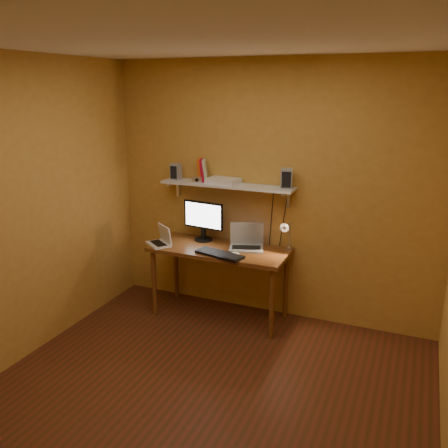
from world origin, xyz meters
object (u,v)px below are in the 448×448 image
at_px(keyboard, 220,254).
at_px(mouse, 235,254).
at_px(desk, 219,256).
at_px(desk_lamp, 287,232).
at_px(laptop, 247,242).
at_px(speaker_right, 286,179).
at_px(speaker_left, 176,172).
at_px(shelf_camera, 197,180).
at_px(router, 223,181).
at_px(monitor, 203,219).
at_px(wall_shelf, 227,185).
at_px(netbook, 161,239).

distance_m(keyboard, mouse, 0.15).
relative_size(desk, desk_lamp, 3.73).
distance_m(laptop, speaker_right, 0.76).
bearing_deg(desk, speaker_left, 161.70).
relative_size(laptop, speaker_right, 2.01).
bearing_deg(laptop, shelf_camera, 159.20).
xyz_separation_m(desk_lamp, router, (-0.71, 0.08, 0.44)).
distance_m(laptop, desk_lamp, 0.43).
height_order(monitor, speaker_left, speaker_left).
bearing_deg(monitor, speaker_right, 8.18).
bearing_deg(speaker_right, router, 164.96).
bearing_deg(monitor, desk, -26.68).
xyz_separation_m(wall_shelf, keyboard, (0.09, -0.40, -0.60)).
distance_m(desk, keyboard, 0.25).
bearing_deg(router, desk, -77.48).
distance_m(mouse, router, 0.77).
bearing_deg(desk, mouse, -31.10).
xyz_separation_m(speaker_left, router, (0.54, 0.01, -0.06)).
height_order(netbook, keyboard, netbook).
height_order(desk, desk_lamp, desk_lamp).
relative_size(desk, speaker_right, 7.13).
distance_m(speaker_left, speaker_right, 1.20).
height_order(speaker_left, speaker_right, speaker_right).
relative_size(desk, shelf_camera, 13.62).
distance_m(mouse, desk_lamp, 0.54).
xyz_separation_m(monitor, netbook, (-0.34, -0.31, -0.18)).
xyz_separation_m(mouse, router, (-0.27, 0.34, 0.64)).
bearing_deg(laptop, router, 144.31).
bearing_deg(keyboard, speaker_left, 163.71).
bearing_deg(desk, speaker_right, 17.35).
relative_size(netbook, speaker_left, 1.93).
bearing_deg(laptop, desk_lamp, -15.38).
relative_size(netbook, mouse, 3.67).
bearing_deg(speaker_left, desk, -15.28).
distance_m(speaker_left, shelf_camera, 0.28).
relative_size(netbook, speaker_right, 1.67).
xyz_separation_m(keyboard, router, (-0.14, 0.41, 0.64)).
xyz_separation_m(netbook, keyboard, (0.69, -0.07, -0.04)).
relative_size(speaker_right, shelf_camera, 1.91).
height_order(netbook, shelf_camera, shelf_camera).
relative_size(speaker_left, router, 0.53).
distance_m(wall_shelf, desk_lamp, 0.77).
relative_size(laptop, shelf_camera, 3.84).
relative_size(wall_shelf, speaker_right, 7.13).
bearing_deg(wall_shelf, keyboard, -77.19).
xyz_separation_m(desk, wall_shelf, (0.00, 0.19, 0.69)).
distance_m(laptop, shelf_camera, 0.81).
bearing_deg(desk, shelf_camera, 156.14).
xyz_separation_m(monitor, router, (0.21, 0.03, 0.42)).
bearing_deg(desk_lamp, keyboard, -149.54).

